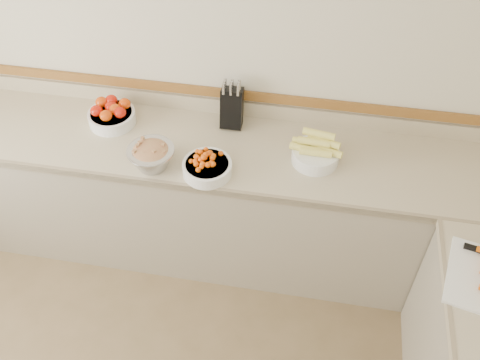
% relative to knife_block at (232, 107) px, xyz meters
% --- Properties ---
extents(back_wall, '(4.00, 0.00, 4.00)m').
position_rel_knife_block_xyz_m(back_wall, '(-0.20, 0.10, 0.28)').
color(back_wall, beige).
rests_on(back_wall, ground_plane).
extents(counter_back, '(4.00, 0.65, 1.08)m').
position_rel_knife_block_xyz_m(counter_back, '(-0.20, -0.22, -0.57)').
color(counter_back, '#C0AF8B').
rests_on(counter_back, ground_plane).
extents(knife_block, '(0.13, 0.16, 0.31)m').
position_rel_knife_block_xyz_m(knife_block, '(0.00, 0.00, 0.00)').
color(knife_block, black).
rests_on(knife_block, counter_back).
extents(tomato_bowl, '(0.28, 0.28, 0.14)m').
position_rel_knife_block_xyz_m(tomato_bowl, '(-0.70, -0.11, -0.06)').
color(tomato_bowl, white).
rests_on(tomato_bowl, counter_back).
extents(cherry_tomato_bowl, '(0.27, 0.27, 0.14)m').
position_rel_knife_block_xyz_m(cherry_tomato_bowl, '(-0.05, -0.43, -0.08)').
color(cherry_tomato_bowl, white).
rests_on(cherry_tomato_bowl, counter_back).
extents(corn_bowl, '(0.29, 0.26, 0.19)m').
position_rel_knife_block_xyz_m(corn_bowl, '(0.51, -0.23, -0.06)').
color(corn_bowl, white).
rests_on(corn_bowl, counter_back).
extents(rhubarb_bowl, '(0.26, 0.26, 0.15)m').
position_rel_knife_block_xyz_m(rhubarb_bowl, '(-0.36, -0.43, -0.05)').
color(rhubarb_bowl, '#B2B2BA').
rests_on(rhubarb_bowl, counter_back).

